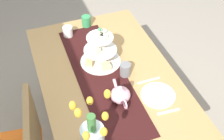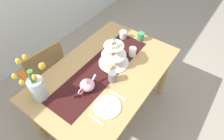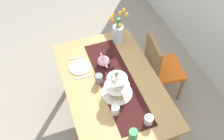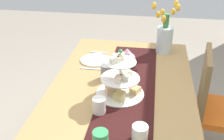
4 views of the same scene
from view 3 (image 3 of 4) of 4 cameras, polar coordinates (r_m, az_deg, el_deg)
name	(u,v)px [view 3 (image 3 of 4)]	position (r m, az deg, el deg)	size (l,w,h in m)	color
ground_plane	(112,121)	(3.12, -0.03, -11.59)	(8.00, 8.00, 0.00)	gray
dining_table	(112,89)	(2.58, -0.04, -4.39)	(1.46, 0.93, 0.76)	tan
chair_left	(160,66)	(3.03, 10.93, 0.80)	(0.47, 0.47, 0.91)	olive
table_runner	(116,81)	(2.50, 0.97, -2.49)	(1.19, 0.34, 0.00)	black
tiered_cake_stand	(117,87)	(2.33, 1.15, -3.97)	(0.30, 0.30, 0.30)	beige
teapot	(104,61)	(2.60, -1.93, 2.16)	(0.24, 0.13, 0.14)	#E5A8BC
tulip_vase	(118,32)	(2.81, 1.45, 8.79)	(0.23, 0.21, 0.43)	silver
cream_jug	(149,120)	(2.22, 8.41, -11.28)	(0.08, 0.08, 0.09)	white
dinner_plate_left	(80,67)	(2.64, -7.40, 0.69)	(0.23, 0.23, 0.01)	white
fork_left	(76,58)	(2.74, -8.17, 2.78)	(0.02, 0.15, 0.01)	silver
knife_left	(83,77)	(2.54, -6.57, -1.62)	(0.01, 0.17, 0.01)	silver
mug_grey	(99,79)	(2.45, -3.03, -1.99)	(0.08, 0.08, 0.10)	slate
mug_white_text	(115,110)	(2.24, 0.76, -9.19)	(0.08, 0.08, 0.10)	white
mug_orange	(133,134)	(2.13, 4.89, -14.48)	(0.08, 0.08, 0.10)	#389356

